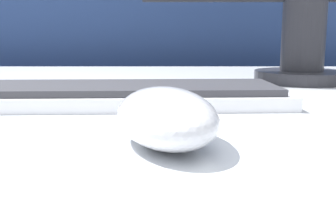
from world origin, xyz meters
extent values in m
cube|color=navy|center=(0.00, 0.64, 0.54)|extent=(5.00, 0.03, 1.09)
ellipsoid|color=silver|center=(-0.03, -0.26, 0.79)|extent=(0.10, 0.14, 0.04)
cube|color=white|center=(-0.11, -0.08, 0.78)|extent=(0.44, 0.15, 0.02)
cube|color=#38383D|center=(-0.11, -0.08, 0.79)|extent=(0.42, 0.13, 0.01)
cylinder|color=#28282D|center=(0.21, 0.15, 0.78)|extent=(0.16, 0.16, 0.02)
cylinder|color=#28282D|center=(0.21, 0.15, 0.85)|extent=(0.07, 0.07, 0.13)
camera|label=1|loc=(-0.03, -0.55, 0.85)|focal=42.00mm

